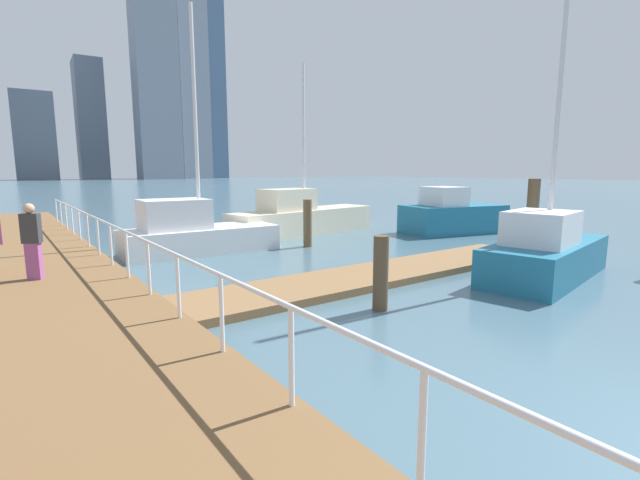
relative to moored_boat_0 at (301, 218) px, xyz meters
The scene contains 16 objects.
ground_plane 6.85m from the moored_boat_0, 142.15° to the left, with size 300.00×300.00×0.00m, color #476675.
floating_dock 8.38m from the moored_boat_0, 109.80° to the right, with size 12.10×2.00×0.18m, color olive.
boardwalk_railing 10.28m from the moored_boat_0, 146.20° to the right, with size 0.06×27.41×1.08m.
dock_piling_1 10.96m from the moored_boat_0, 115.51° to the right, with size 0.31×0.31×1.52m, color brown.
dock_piling_2 9.69m from the moored_boat_0, 80.79° to the right, with size 0.33×0.33×2.57m, color brown.
dock_piling_3 3.21m from the moored_boat_0, 119.70° to the right, with size 0.32×0.32×1.75m, color brown.
moored_boat_0 is the anchor object (origin of this frame).
moored_boat_1 10.51m from the moored_boat_0, 86.75° to the right, with size 5.23×2.64×9.82m.
moored_boat_2 5.67m from the moored_boat_0, 164.22° to the right, with size 5.20×2.08×8.09m.
moored_boat_3 6.79m from the moored_boat_0, 31.87° to the right, with size 4.90×3.14×2.09m.
pedestrian_0 11.25m from the moored_boat_0, 155.62° to the right, with size 0.42×0.36×1.69m.
skyline_tower_3 150.06m from the moored_boat_0, 89.72° to the left, with size 11.20×13.31×26.33m, color slate.
skyline_tower_4 157.90m from the moored_boat_0, 83.42° to the left, with size 8.54×13.04×39.51m, color slate.
skyline_tower_5 145.50m from the moored_boat_0, 75.75° to the left, with size 12.91×9.54×83.02m, color gray.
skyline_tower_6 154.97m from the moored_boat_0, 70.90° to the left, with size 10.30×6.28×87.59m, color gray.
skyline_tower_7 168.13m from the moored_boat_0, 68.40° to the left, with size 8.19×12.13×81.43m, color slate.
Camera 1 is at (-5.43, -0.33, 2.79)m, focal length 24.88 mm.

